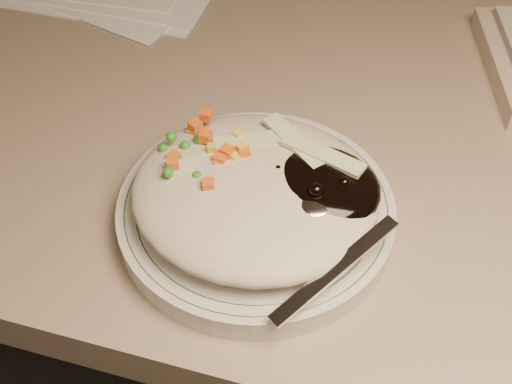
# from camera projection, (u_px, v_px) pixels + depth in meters

# --- Properties ---
(desk) EXTENTS (1.40, 0.70, 0.74)m
(desk) POSITION_uv_depth(u_px,v_px,m) (376.00, 217.00, 0.85)
(desk) COLOR gray
(desk) RESTS_ON ground
(plate) EXTENTS (0.22, 0.22, 0.02)m
(plate) POSITION_uv_depth(u_px,v_px,m) (256.00, 214.00, 0.57)
(plate) COLOR beige
(plate) RESTS_ON desk
(plate_rim) EXTENTS (0.21, 0.21, 0.00)m
(plate_rim) POSITION_uv_depth(u_px,v_px,m) (256.00, 206.00, 0.56)
(plate_rim) COLOR #144723
(plate_rim) RESTS_ON plate
(meal) EXTENTS (0.21, 0.19, 0.05)m
(meal) POSITION_uv_depth(u_px,v_px,m) (261.00, 189.00, 0.55)
(meal) COLOR beige
(meal) RESTS_ON plate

